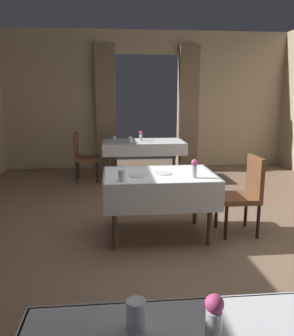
{
  "coord_description": "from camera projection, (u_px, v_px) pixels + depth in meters",
  "views": [
    {
      "loc": [
        -0.78,
        -3.7,
        1.64
      ],
      "look_at": [
        -0.39,
        0.28,
        0.79
      ],
      "focal_mm": 37.06,
      "sensor_mm": 36.0,
      "label": 1
    }
  ],
  "objects": [
    {
      "name": "glass_near_c",
      "position": [
        136.0,
        314.0,
        1.34
      ],
      "size": [
        0.08,
        0.08,
        0.11
      ],
      "primitive_type": "cylinder",
      "color": "silver",
      "rests_on": "dining_table_near"
    },
    {
      "name": "plate_mid_b",
      "position": [
        163.0,
        173.0,
        3.96
      ],
      "size": [
        0.21,
        0.21,
        0.01
      ],
      "primitive_type": "cylinder",
      "color": "white",
      "rests_on": "dining_table_mid"
    },
    {
      "name": "wall_back",
      "position": [
        147.0,
        100.0,
        7.77
      ],
      "size": [
        6.4,
        0.27,
        3.0
      ],
      "color": "tan",
      "rests_on": "ground"
    },
    {
      "name": "dining_table_mid",
      "position": [
        159.0,
        183.0,
        3.99
      ],
      "size": [
        1.27,
        0.91,
        0.75
      ],
      "color": "#4C3D2D",
      "rests_on": "ground"
    },
    {
      "name": "ground",
      "position": [
        183.0,
        238.0,
        4.02
      ],
      "size": [
        10.08,
        10.08,
        0.0
      ],
      "primitive_type": "plane",
      "color": "#7A604C"
    },
    {
      "name": "dining_table_far",
      "position": [
        143.0,
        145.0,
        6.75
      ],
      "size": [
        1.58,
        0.92,
        0.75
      ],
      "color": "#4C3D2D",
      "rests_on": "ground"
    },
    {
      "name": "flower_vase_mid",
      "position": [
        194.0,
        168.0,
        3.74
      ],
      "size": [
        0.07,
        0.07,
        0.2
      ],
      "color": "silver",
      "rests_on": "dining_table_mid"
    },
    {
      "name": "glass_far_c",
      "position": [
        114.0,
        138.0,
        6.88
      ],
      "size": [
        0.07,
        0.07,
        0.08
      ],
      "primitive_type": "cylinder",
      "color": "silver",
      "rests_on": "dining_table_far"
    },
    {
      "name": "glass_far_b",
      "position": [
        130.0,
        140.0,
        6.49
      ],
      "size": [
        0.07,
        0.07,
        0.11
      ],
      "primitive_type": "cylinder",
      "color": "silver",
      "rests_on": "dining_table_far"
    },
    {
      "name": "chair_far_left",
      "position": [
        82.0,
        154.0,
        6.61
      ],
      "size": [
        0.44,
        0.44,
        0.93
      ],
      "color": "black",
      "rests_on": "ground"
    },
    {
      "name": "flower_vase_far",
      "position": [
        141.0,
        135.0,
        6.72
      ],
      "size": [
        0.07,
        0.07,
        0.2
      ],
      "color": "silver",
      "rests_on": "dining_table_far"
    },
    {
      "name": "plate_mid_d",
      "position": [
        139.0,
        176.0,
        3.83
      ],
      "size": [
        0.19,
        0.19,
        0.01
      ],
      "primitive_type": "cylinder",
      "color": "white",
      "rests_on": "dining_table_mid"
    },
    {
      "name": "flower_vase_near",
      "position": [
        214.0,
        316.0,
        1.25
      ],
      "size": [
        0.07,
        0.07,
        0.19
      ],
      "color": "silver",
      "rests_on": "dining_table_near"
    },
    {
      "name": "chair_mid_right",
      "position": [
        245.0,
        191.0,
        4.09
      ],
      "size": [
        0.44,
        0.44,
        0.93
      ],
      "color": "black",
      "rests_on": "ground"
    },
    {
      "name": "glass_mid_c",
      "position": [
        122.0,
        176.0,
        3.61
      ],
      "size": [
        0.08,
        0.08,
        0.11
      ],
      "primitive_type": "cylinder",
      "color": "silver",
      "rests_on": "dining_table_mid"
    }
  ]
}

